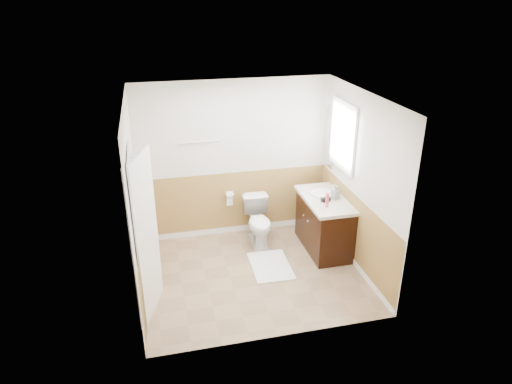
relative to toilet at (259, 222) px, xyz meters
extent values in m
plane|color=#8C7051|center=(-0.29, -0.85, -0.36)|extent=(3.00, 3.00, 0.00)
plane|color=white|center=(-0.29, -0.85, 2.14)|extent=(3.00, 3.00, 0.00)
plane|color=silver|center=(-0.29, 0.45, 0.89)|extent=(3.00, 0.00, 3.00)
plane|color=silver|center=(-0.29, -2.15, 0.89)|extent=(3.00, 0.00, 3.00)
plane|color=silver|center=(-1.79, -0.85, 0.89)|extent=(0.00, 3.00, 3.00)
plane|color=silver|center=(1.21, -0.85, 0.89)|extent=(0.00, 3.00, 3.00)
plane|color=#A98443|center=(-0.29, 0.44, 0.14)|extent=(3.00, 0.00, 3.00)
plane|color=#A98443|center=(-0.29, -2.14, 0.14)|extent=(3.00, 0.00, 3.00)
plane|color=#A98443|center=(-1.78, -0.85, 0.14)|extent=(0.00, 2.60, 2.60)
plane|color=#A98443|center=(1.20, -0.85, 0.14)|extent=(0.00, 2.60, 2.60)
imported|color=white|center=(0.00, 0.00, 0.00)|extent=(0.42, 0.71, 0.72)
cube|color=white|center=(0.00, -0.72, -0.35)|extent=(0.57, 0.81, 0.02)
cube|color=black|center=(0.93, -0.40, 0.04)|extent=(0.55, 1.10, 0.80)
sphere|color=silver|center=(0.63, -0.50, 0.19)|extent=(0.03, 0.03, 0.03)
sphere|color=silver|center=(0.63, -0.30, 0.19)|extent=(0.03, 0.03, 0.03)
cube|color=beige|center=(0.92, -0.40, 0.46)|extent=(0.60, 1.15, 0.05)
cylinder|color=white|center=(0.93, -0.25, 0.50)|extent=(0.36, 0.36, 0.02)
cylinder|color=#B8B8BE|center=(1.11, -0.25, 0.56)|extent=(0.02, 0.02, 0.14)
cylinder|color=#EC3D59|center=(0.83, -0.68, 0.60)|extent=(0.05, 0.05, 0.22)
imported|color=gray|center=(1.05, -0.45, 0.60)|extent=(0.13, 0.13, 0.21)
cylinder|color=black|center=(0.88, -0.51, 0.52)|extent=(0.14, 0.07, 0.07)
cylinder|color=black|center=(0.85, -0.54, 0.49)|extent=(0.03, 0.03, 0.07)
cube|color=silver|center=(1.19, 0.25, 1.19)|extent=(0.02, 0.35, 0.90)
cube|color=white|center=(1.18, -0.26, 1.39)|extent=(0.04, 0.80, 1.00)
cube|color=white|center=(1.20, -0.26, 1.39)|extent=(0.01, 0.70, 0.90)
cube|color=white|center=(-1.69, -1.30, 0.66)|extent=(0.29, 0.78, 2.04)
cube|color=white|center=(-1.76, -1.30, 0.67)|extent=(0.02, 0.92, 2.10)
sphere|color=silver|center=(-1.63, -0.97, 0.59)|extent=(0.06, 0.06, 0.06)
cylinder|color=silver|center=(-0.84, 0.40, 1.24)|extent=(0.62, 0.02, 0.02)
cylinder|color=silver|center=(-0.39, 0.38, 0.34)|extent=(0.14, 0.02, 0.02)
cylinder|color=white|center=(-0.39, 0.38, 0.34)|extent=(0.10, 0.11, 0.11)
cube|color=white|center=(-0.39, 0.38, 0.23)|extent=(0.10, 0.01, 0.16)
camera|label=1|loc=(-1.50, -6.12, 3.31)|focal=31.99mm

